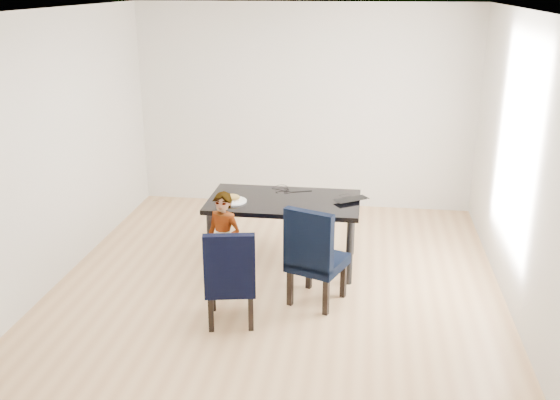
# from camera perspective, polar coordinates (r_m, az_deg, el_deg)

# --- Properties ---
(floor) EXTENTS (4.50, 5.00, 0.01)m
(floor) POSITION_cam_1_polar(r_m,az_deg,el_deg) (6.45, -0.25, -7.77)
(floor) COLOR tan
(floor) RESTS_ON ground
(ceiling) EXTENTS (4.50, 5.00, 0.01)m
(ceiling) POSITION_cam_1_polar(r_m,az_deg,el_deg) (5.74, -0.29, 17.04)
(ceiling) COLOR white
(ceiling) RESTS_ON wall_back
(wall_back) EXTENTS (4.50, 0.01, 2.70)m
(wall_back) POSITION_cam_1_polar(r_m,az_deg,el_deg) (8.38, 2.24, 8.44)
(wall_back) COLOR silver
(wall_back) RESTS_ON ground
(wall_front) EXTENTS (4.50, 0.01, 2.70)m
(wall_front) POSITION_cam_1_polar(r_m,az_deg,el_deg) (3.65, -6.03, -6.59)
(wall_front) COLOR silver
(wall_front) RESTS_ON ground
(wall_left) EXTENTS (0.01, 5.00, 2.70)m
(wall_left) POSITION_cam_1_polar(r_m,az_deg,el_deg) (6.66, -19.91, 4.40)
(wall_left) COLOR white
(wall_left) RESTS_ON ground
(wall_right) EXTENTS (0.01, 5.00, 2.70)m
(wall_right) POSITION_cam_1_polar(r_m,az_deg,el_deg) (6.07, 21.34, 2.84)
(wall_right) COLOR white
(wall_right) RESTS_ON ground
(dining_table) EXTENTS (1.60, 0.90, 0.75)m
(dining_table) POSITION_cam_1_polar(r_m,az_deg,el_deg) (6.74, 0.36, -2.97)
(dining_table) COLOR black
(dining_table) RESTS_ON floor
(chair_left) EXTENTS (0.52, 0.54, 0.92)m
(chair_left) POSITION_cam_1_polar(r_m,az_deg,el_deg) (5.63, -4.55, -6.80)
(chair_left) COLOR black
(chair_left) RESTS_ON floor
(chair_right) EXTENTS (0.62, 0.64, 0.99)m
(chair_right) POSITION_cam_1_polar(r_m,az_deg,el_deg) (5.94, 3.47, -4.93)
(chair_right) COLOR black
(chair_right) RESTS_ON floor
(child) EXTENTS (0.44, 0.36, 1.03)m
(child) POSITION_cam_1_polar(r_m,az_deg,el_deg) (6.15, -5.18, -3.92)
(child) COLOR orange
(child) RESTS_ON floor
(plate) EXTENTS (0.34, 0.34, 0.02)m
(plate) POSITION_cam_1_polar(r_m,az_deg,el_deg) (6.56, -4.29, -0.09)
(plate) COLOR white
(plate) RESTS_ON dining_table
(sandwich) EXTENTS (0.19, 0.14, 0.07)m
(sandwich) POSITION_cam_1_polar(r_m,az_deg,el_deg) (6.56, -4.39, 0.28)
(sandwich) COLOR #A4823A
(sandwich) RESTS_ON plate
(laptop) EXTENTS (0.44, 0.40, 0.03)m
(laptop) POSITION_cam_1_polar(r_m,az_deg,el_deg) (6.64, 6.30, 0.13)
(laptop) COLOR black
(laptop) RESTS_ON dining_table
(cable_tangle) EXTENTS (0.20, 0.20, 0.01)m
(cable_tangle) POSITION_cam_1_polar(r_m,az_deg,el_deg) (6.86, 0.23, 0.79)
(cable_tangle) COLOR black
(cable_tangle) RESTS_ON dining_table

